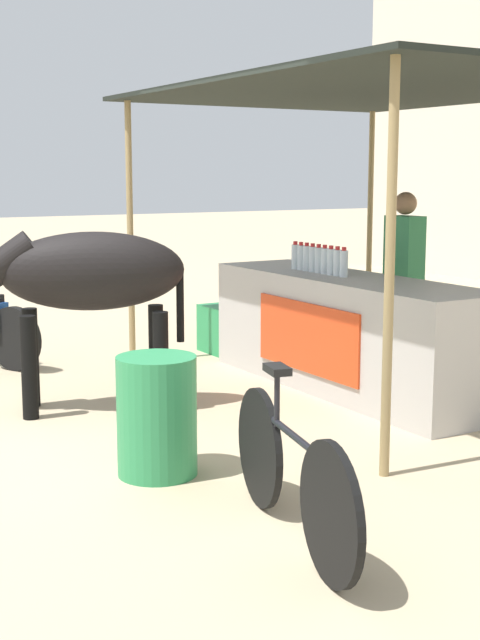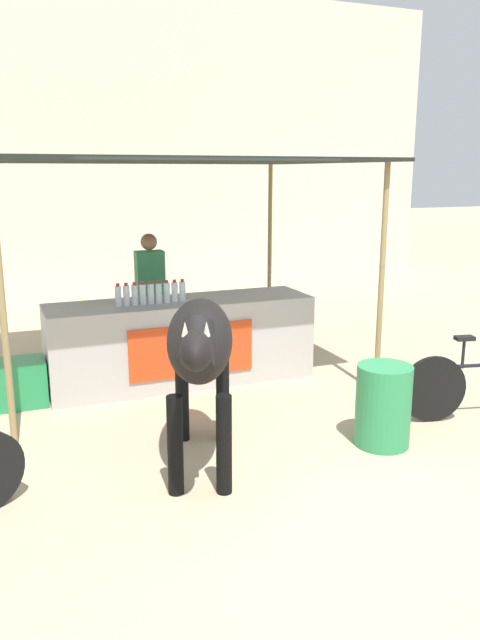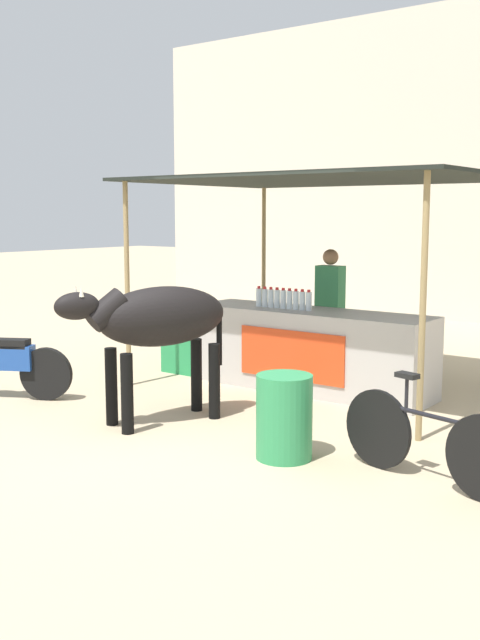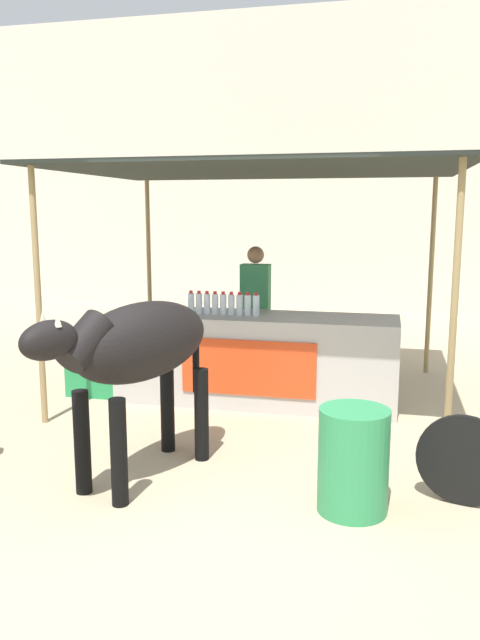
{
  "view_description": "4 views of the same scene",
  "coord_description": "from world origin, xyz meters",
  "px_view_note": "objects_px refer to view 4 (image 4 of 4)",
  "views": [
    {
      "loc": [
        5.92,
        -2.33,
        1.82
      ],
      "look_at": [
        0.34,
        0.96,
        0.75
      ],
      "focal_mm": 50.0,
      "sensor_mm": 36.0,
      "label": 1
    },
    {
      "loc": [
        -1.93,
        -4.45,
        2.38
      ],
      "look_at": [
        0.42,
        1.44,
        0.86
      ],
      "focal_mm": 35.0,
      "sensor_mm": 36.0,
      "label": 2
    },
    {
      "loc": [
        4.59,
        -5.34,
        2.1
      ],
      "look_at": [
        -0.11,
        0.96,
        0.97
      ],
      "focal_mm": 42.0,
      "sensor_mm": 36.0,
      "label": 3
    },
    {
      "loc": [
        1.33,
        -4.24,
        2.06
      ],
      "look_at": [
        -0.03,
        1.57,
        1.01
      ],
      "focal_mm": 35.0,
      "sensor_mm": 36.0,
      "label": 4
    }
  ],
  "objects_px": {
    "stall_counter": "(256,359)",
    "cow": "(138,349)",
    "vendor_behind_counter": "(255,314)",
    "cooler_box": "(98,373)",
    "water_barrel": "(353,460)"
  },
  "relations": [
    {
      "from": "stall_counter",
      "to": "vendor_behind_counter",
      "type": "relative_size",
      "value": 1.82
    },
    {
      "from": "water_barrel",
      "to": "cow",
      "type": "xyz_separation_m",
      "value": [
        -1.64,
        0.17,
        0.67
      ]
    },
    {
      "from": "vendor_behind_counter",
      "to": "cooler_box",
      "type": "distance_m",
      "value": 1.96
    },
    {
      "from": "stall_counter",
      "to": "cow",
      "type": "height_order",
      "value": "cow"
    },
    {
      "from": "stall_counter",
      "to": "cow",
      "type": "xyz_separation_m",
      "value": [
        -0.47,
        -2.14,
        0.55
      ]
    },
    {
      "from": "vendor_behind_counter",
      "to": "water_barrel",
      "type": "height_order",
      "value": "vendor_behind_counter"
    },
    {
      "from": "stall_counter",
      "to": "cooler_box",
      "type": "bearing_deg",
      "value": -176.94
    },
    {
      "from": "stall_counter",
      "to": "cooler_box",
      "type": "relative_size",
      "value": 5.0
    },
    {
      "from": "cooler_box",
      "to": "vendor_behind_counter",
      "type": "bearing_deg",
      "value": 27.2
    },
    {
      "from": "vendor_behind_counter",
      "to": "cooler_box",
      "type": "relative_size",
      "value": 2.75
    },
    {
      "from": "vendor_behind_counter",
      "to": "cow",
      "type": "relative_size",
      "value": 0.9
    },
    {
      "from": "stall_counter",
      "to": "water_barrel",
      "type": "height_order",
      "value": "stall_counter"
    },
    {
      "from": "vendor_behind_counter",
      "to": "cooler_box",
      "type": "height_order",
      "value": "vendor_behind_counter"
    },
    {
      "from": "cow",
      "to": "stall_counter",
      "type": "bearing_deg",
      "value": 77.59
    },
    {
      "from": "vendor_behind_counter",
      "to": "cow",
      "type": "bearing_deg",
      "value": -96.06
    }
  ]
}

